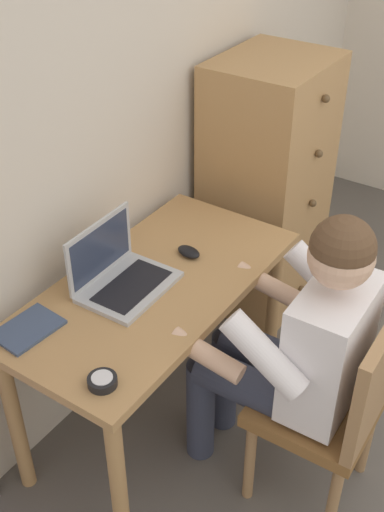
# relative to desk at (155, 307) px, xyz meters

# --- Properties ---
(wall_back) EXTENTS (4.80, 0.05, 2.50)m
(wall_back) POSITION_rel_desk_xyz_m (0.29, 0.36, 0.63)
(wall_back) COLOR beige
(wall_back) RESTS_ON ground_plane
(desk) EXTENTS (1.18, 0.59, 0.73)m
(desk) POSITION_rel_desk_xyz_m (0.00, 0.00, 0.00)
(desk) COLOR tan
(desk) RESTS_ON ground_plane
(dresser) EXTENTS (0.56, 0.49, 1.26)m
(dresser) POSITION_rel_desk_xyz_m (1.00, 0.07, 0.02)
(dresser) COLOR tan
(dresser) RESTS_ON ground_plane
(chair) EXTENTS (0.43, 0.41, 0.87)m
(chair) POSITION_rel_desk_xyz_m (0.07, -0.72, -0.13)
(chair) COLOR brown
(chair) RESTS_ON ground_plane
(person_seated) EXTENTS (0.54, 0.59, 1.19)m
(person_seated) POSITION_rel_desk_xyz_m (0.06, -0.54, 0.05)
(person_seated) COLOR #33384C
(person_seated) RESTS_ON ground_plane
(laptop) EXTENTS (0.35, 0.26, 0.24)m
(laptop) POSITION_rel_desk_xyz_m (-0.08, 0.09, 0.17)
(laptop) COLOR #B7BABF
(laptop) RESTS_ON desk
(computer_mouse) EXTENTS (0.08, 0.11, 0.03)m
(computer_mouse) POSITION_rel_desk_xyz_m (0.22, -0.01, 0.13)
(computer_mouse) COLOR black
(computer_mouse) RESTS_ON desk
(desk_clock) EXTENTS (0.09, 0.09, 0.03)m
(desk_clock) POSITION_rel_desk_xyz_m (-0.48, -0.17, 0.13)
(desk_clock) COLOR black
(desk_clock) RESTS_ON desk
(notebook_pad) EXTENTS (0.22, 0.17, 0.01)m
(notebook_pad) POSITION_rel_desk_xyz_m (-0.43, 0.19, 0.12)
(notebook_pad) COLOR #3D4C6B
(notebook_pad) RESTS_ON desk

